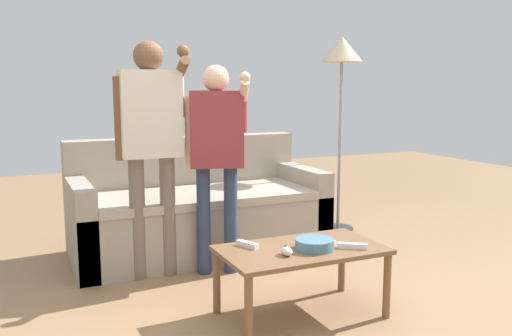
# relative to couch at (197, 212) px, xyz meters

# --- Properties ---
(ground_plane) EXTENTS (12.00, 12.00, 0.00)m
(ground_plane) POSITION_rel_couch_xyz_m (0.10, -1.42, -0.31)
(ground_plane) COLOR #93704C
(couch) EXTENTS (1.93, 0.90, 0.89)m
(couch) POSITION_rel_couch_xyz_m (0.00, 0.00, 0.00)
(couch) COLOR #9E9384
(couch) RESTS_ON ground
(coffee_table) EXTENTS (0.92, 0.52, 0.40)m
(coffee_table) POSITION_rel_couch_xyz_m (0.14, -1.45, 0.04)
(coffee_table) COLOR brown
(coffee_table) RESTS_ON ground
(snack_bowl) EXTENTS (0.22, 0.22, 0.06)m
(snack_bowl) POSITION_rel_couch_xyz_m (0.19, -1.50, 0.12)
(snack_bowl) COLOR teal
(snack_bowl) RESTS_ON coffee_table
(game_remote_nunchuk) EXTENTS (0.06, 0.09, 0.05)m
(game_remote_nunchuk) POSITION_rel_couch_xyz_m (-0.00, -1.54, 0.12)
(game_remote_nunchuk) COLOR white
(game_remote_nunchuk) RESTS_ON coffee_table
(floor_lamp) EXTENTS (0.37, 0.37, 1.73)m
(floor_lamp) POSITION_rel_couch_xyz_m (1.38, 0.08, 1.20)
(floor_lamp) COLOR #2D2D33
(floor_lamp) RESTS_ON ground
(player_left) EXTENTS (0.47, 0.31, 1.59)m
(player_left) POSITION_rel_couch_xyz_m (-0.46, -0.46, 0.69)
(player_left) COLOR #756656
(player_left) RESTS_ON ground
(player_center) EXTENTS (0.42, 0.38, 1.44)m
(player_center) POSITION_rel_couch_xyz_m (-0.04, -0.57, 0.60)
(player_center) COLOR #2D3856
(player_center) RESTS_ON ground
(game_remote_wand_near) EXTENTS (0.08, 0.16, 0.03)m
(game_remote_wand_near) POSITION_rel_couch_xyz_m (0.30, -1.42, 0.11)
(game_remote_wand_near) COLOR white
(game_remote_wand_near) RESTS_ON coffee_table
(game_remote_wand_far) EXTENTS (0.15, 0.12, 0.03)m
(game_remote_wand_far) POSITION_rel_couch_xyz_m (0.39, -1.58, 0.11)
(game_remote_wand_far) COLOR white
(game_remote_wand_far) RESTS_ON coffee_table
(game_remote_wand_spare) EXTENTS (0.09, 0.15, 0.03)m
(game_remote_wand_spare) POSITION_rel_couch_xyz_m (-0.13, -1.31, 0.11)
(game_remote_wand_spare) COLOR white
(game_remote_wand_spare) RESTS_ON coffee_table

